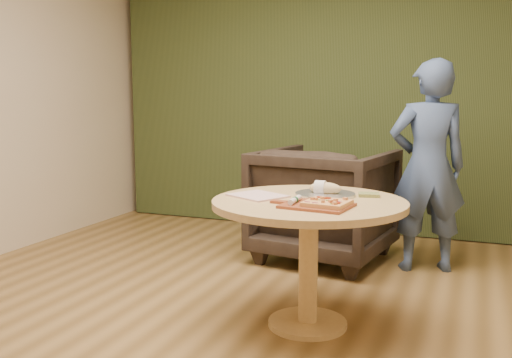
{
  "coord_description": "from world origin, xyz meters",
  "views": [
    {
      "loc": [
        1.23,
        -2.65,
        1.34
      ],
      "look_at": [
        0.09,
        0.25,
        0.88
      ],
      "focal_mm": 40.0,
      "sensor_mm": 36.0,
      "label": 1
    }
  ],
  "objects": [
    {
      "name": "room_shell",
      "position": [
        0.0,
        0.0,
        1.4
      ],
      "size": [
        5.04,
        6.04,
        2.84
      ],
      "color": "olive",
      "rests_on": "ground"
    },
    {
      "name": "curtain",
      "position": [
        0.0,
        2.9,
        1.4
      ],
      "size": [
        4.8,
        0.14,
        2.78
      ],
      "primitive_type": "cube",
      "color": "#2B3719",
      "rests_on": "ground"
    },
    {
      "name": "pedestal_table",
      "position": [
        0.35,
        0.43,
        0.61
      ],
      "size": [
        1.11,
        1.11,
        0.75
      ],
      "rotation": [
        0.0,
        0.0,
        -0.03
      ],
      "color": "#D9B16F",
      "rests_on": "ground"
    },
    {
      "name": "pizza_paddle",
      "position": [
        0.43,
        0.24,
        0.76
      ],
      "size": [
        0.46,
        0.32,
        0.01
      ],
      "rotation": [
        0.0,
        0.0,
        -0.12
      ],
      "color": "brown",
      "rests_on": "pedestal_table"
    },
    {
      "name": "flatbread_pizza",
      "position": [
        0.5,
        0.24,
        0.78
      ],
      "size": [
        0.25,
        0.25,
        0.04
      ],
      "rotation": [
        0.0,
        0.0,
        -0.12
      ],
      "color": "tan",
      "rests_on": "pizza_paddle"
    },
    {
      "name": "cutlery_roll",
      "position": [
        0.32,
        0.24,
        0.78
      ],
      "size": [
        0.03,
        0.2,
        0.03
      ],
      "rotation": [
        0.0,
        0.0,
        0.03
      ],
      "color": "silver",
      "rests_on": "pizza_paddle"
    },
    {
      "name": "newspaper",
      "position": [
        0.03,
        0.42,
        0.76
      ],
      "size": [
        0.38,
        0.36,
        0.01
      ],
      "primitive_type": "cube",
      "rotation": [
        0.0,
        0.0,
        -0.49
      ],
      "color": "white",
      "rests_on": "pedestal_table"
    },
    {
      "name": "serving_tray",
      "position": [
        0.39,
        0.6,
        0.76
      ],
      "size": [
        0.36,
        0.36,
        0.02
      ],
      "color": "silver",
      "rests_on": "pedestal_table"
    },
    {
      "name": "bread_roll",
      "position": [
        0.39,
        0.6,
        0.79
      ],
      "size": [
        0.19,
        0.09,
        0.09
      ],
      "color": "#CDB57D",
      "rests_on": "serving_tray"
    },
    {
      "name": "green_packet",
      "position": [
        0.64,
        0.67,
        0.76
      ],
      "size": [
        0.14,
        0.12,
        0.02
      ],
      "primitive_type": "cube",
      "rotation": [
        0.0,
        0.0,
        0.21
      ],
      "color": "#5B642D",
      "rests_on": "pedestal_table"
    },
    {
      "name": "armchair",
      "position": [
        0.08,
        1.82,
        0.51
      ],
      "size": [
        1.12,
        1.06,
        1.02
      ],
      "primitive_type": "imported",
      "rotation": [
        0.0,
        0.0,
        2.99
      ],
      "color": "black",
      "rests_on": "ground"
    },
    {
      "name": "person_standing",
      "position": [
        0.88,
        1.81,
        0.8
      ],
      "size": [
        0.68,
        0.56,
        1.61
      ],
      "primitive_type": "imported",
      "rotation": [
        0.0,
        0.0,
        3.49
      ],
      "color": "#3E547F",
      "rests_on": "ground"
    }
  ]
}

